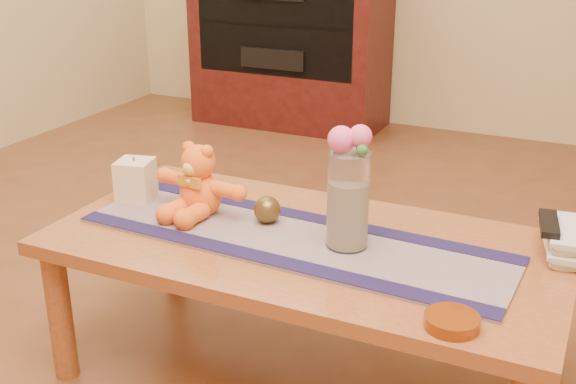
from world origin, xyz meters
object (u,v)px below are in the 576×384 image
at_px(teddy_bear, 200,180).
at_px(bronze_ball, 267,210).
at_px(glass_vase, 348,200).
at_px(amber_dish, 452,322).
at_px(pillar_candle, 136,180).
at_px(tv_remote, 549,224).
at_px(book_bottom, 545,248).

height_order(teddy_bear, bronze_ball, teddy_bear).
height_order(teddy_bear, glass_vase, glass_vase).
bearing_deg(glass_vase, amber_dish, -38.00).
distance_m(pillar_candle, tv_remote, 1.20).
relative_size(teddy_bear, book_bottom, 1.33).
xyz_separation_m(bronze_ball, amber_dish, (0.60, -0.31, -0.03)).
relative_size(teddy_bear, glass_vase, 1.14).
bearing_deg(tv_remote, pillar_candle, 178.19).
distance_m(teddy_bear, pillar_candle, 0.24).
xyz_separation_m(tv_remote, amber_dish, (-0.14, -0.46, -0.07)).
bearing_deg(tv_remote, bronze_ball, -178.09).
xyz_separation_m(bronze_ball, book_bottom, (0.74, 0.16, -0.04)).
distance_m(pillar_candle, glass_vase, 0.71).
bearing_deg(glass_vase, bronze_ball, 169.76).
xyz_separation_m(pillar_candle, amber_dish, (1.05, -0.31, -0.06)).
height_order(pillar_candle, tv_remote, pillar_candle).
bearing_deg(teddy_bear, book_bottom, 17.21).
height_order(glass_vase, tv_remote, glass_vase).
bearing_deg(pillar_candle, teddy_bear, -1.37).
bearing_deg(glass_vase, tv_remote, 21.87).
distance_m(bronze_ball, book_bottom, 0.76).
xyz_separation_m(glass_vase, tv_remote, (0.48, 0.19, -0.05)).
xyz_separation_m(teddy_bear, amber_dish, (0.81, -0.30, -0.09)).
bearing_deg(book_bottom, bronze_ball, 179.66).
bearing_deg(bronze_ball, amber_dish, -27.59).
xyz_separation_m(book_bottom, tv_remote, (0.00, -0.01, 0.07)).
bearing_deg(bronze_ball, glass_vase, -10.24).
bearing_deg(pillar_candle, tv_remote, 7.47).
relative_size(glass_vase, book_bottom, 1.17).
bearing_deg(pillar_candle, bronze_ball, 1.19).
height_order(book_bottom, amber_dish, amber_dish).
bearing_deg(teddy_bear, tv_remote, 16.61).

